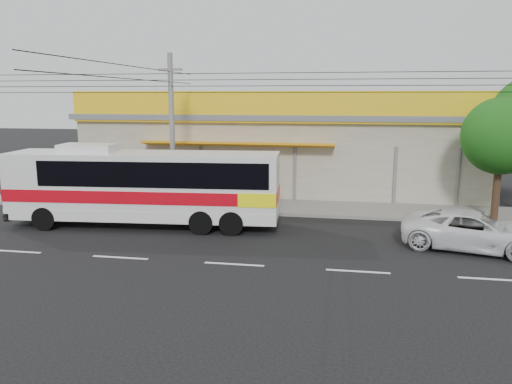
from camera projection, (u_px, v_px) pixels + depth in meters
ground at (248, 243)px, 18.84m from camera, size 120.00×120.00×0.00m
sidewalk at (271, 207)px, 24.63m from camera, size 30.00×3.20×0.15m
lane_markings at (234, 264)px, 16.42m from camera, size 50.00×0.12×0.01m
storefront_building at (285, 150)px, 29.56m from camera, size 22.60×9.20×5.70m
coach_bus at (148, 183)px, 20.90m from camera, size 11.44×3.22×3.48m
motorbike_red at (57, 188)px, 26.08m from camera, size 2.16×0.76×1.13m
motorbike_dark at (106, 194)px, 24.98m from camera, size 1.61×0.83×0.93m
white_car at (473, 231)px, 17.91m from camera, size 5.35×3.42×1.37m
utility_pole at (171, 82)px, 22.49m from camera, size 34.00×14.00×7.36m
tree_near at (504, 139)px, 21.03m from camera, size 3.28×3.28×5.43m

